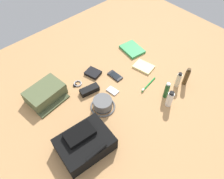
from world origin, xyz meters
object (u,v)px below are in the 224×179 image
Objects in this scene: cell_phone at (115,76)px; backpack at (85,143)px; media_player at (113,91)px; paperback_novel at (132,49)px; wallet at (93,73)px; notepad at (144,67)px; sunglasses_case at (90,90)px; lotion_bottle at (178,80)px; wristwatch at (77,84)px; cologne_bottle at (187,77)px; toothbrush at (148,85)px; bucket_hat at (103,104)px; toiletry_pouch at (46,94)px; toothpaste_tube at (170,99)px; shampoo_bottle at (167,90)px.

backpack is at bearing 30.21° from cell_phone.
cell_phone reaches higher than media_player.
wallet is at bearing -1.14° from paperback_novel.
sunglasses_case reaches higher than notepad.
lotion_bottle is 0.64× the size of paperback_novel.
wristwatch is at bearing -43.42° from lotion_bottle.
cologne_bottle is at bearing 156.93° from lotion_bottle.
wallet reaches higher than toothbrush.
paperback_novel is 1.17× the size of toothbrush.
bucket_hat is 0.65m from cologne_bottle.
toiletry_pouch reaches higher than paperback_novel.
lotion_bottle reaches higher than cell_phone.
toothpaste_tube is at bearing 83.22° from toothbrush.
toothpaste_tube is at bearing 136.81° from sunglasses_case.
wristwatch is at bearing -88.90° from bucket_hat.
wristwatch is (0.54, -0.51, -0.06)m from lotion_bottle.
sunglasses_case reaches higher than media_player.
cell_phone is 1.09× the size of wallet.
backpack reaches higher than sunglasses_case.
toothbrush reaches higher than paperback_novel.
cologne_bottle is at bearing 155.22° from sunglasses_case.
media_player is (-0.14, -0.06, -0.03)m from bucket_hat.
sunglasses_case is at bearing -35.14° from toothbrush.
sunglasses_case is (0.24, -0.01, 0.01)m from cell_phone.
paperback_novel is at bearing -154.15° from bucket_hat.
bucket_hat is 0.83× the size of paperback_novel.
media_player is at bearing -9.45° from notepad.
notepad is at bearing -112.09° from toothpaste_tube.
media_player and wristwatch have the same top height.
wallet reaches higher than wristwatch.
bucket_hat is 0.17m from sunglasses_case.
lotion_bottle is at bearing 111.98° from wallet.
bucket_hat is 1.57× the size of wallet.
cologne_bottle is 1.02× the size of notepad.
backpack is 0.31m from bucket_hat.
lotion_bottle is 1.20× the size of wallet.
toiletry_pouch is at bearing -3.66° from paperback_novel.
backpack is 0.63m from toothpaste_tube.
wristwatch is (0.15, -0.23, 0.00)m from media_player.
paperback_novel is at bearing -158.53° from cell_phone.
bucket_hat is at bearing 25.85° from paperback_novel.
bucket_hat reaches higher than paperback_novel.
wallet reaches higher than media_player.
toiletry_pouch is 0.24m from wristwatch.
toiletry_pouch is 1.33× the size of paperback_novel.
wallet reaches higher than notepad.
toothbrush is 1.61× the size of wallet.
bucket_hat is at bearing 22.13° from media_player.
shampoo_bottle reaches higher than wristwatch.
shampoo_bottle is 1.18× the size of cell_phone.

